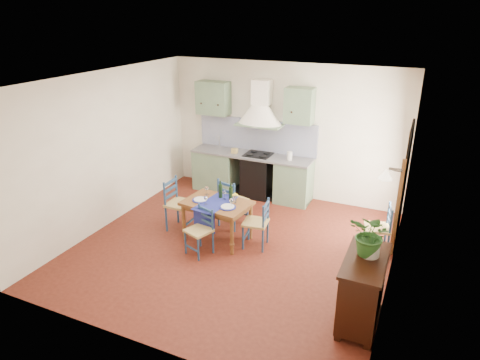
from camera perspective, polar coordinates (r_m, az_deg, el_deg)
name	(u,v)px	position (r m, az deg, el deg)	size (l,w,h in m)	color
floor	(233,247)	(7.35, -0.88, -8.90)	(5.00, 5.00, 0.00)	#42160E
back_wall	(259,147)	(9.02, 2.58, 4.36)	(5.00, 0.96, 2.80)	silver
right_wall	(401,193)	(6.46, 20.66, -1.61)	(0.26, 5.00, 2.80)	silver
left_wall	(107,150)	(8.07, -17.26, 3.88)	(0.04, 5.00, 2.80)	silver
ceiling	(232,79)	(6.39, -1.02, 13.29)	(5.00, 5.00, 0.01)	silver
dining_table	(217,206)	(7.30, -3.09, -3.55)	(1.19, 0.92, 1.02)	brown
chair_near	(200,230)	(7.01, -5.34, -6.71)	(0.48, 0.48, 0.80)	navy
chair_far	(232,202)	(7.80, -1.09, -2.92)	(0.54, 0.54, 0.94)	navy
chair_left	(179,204)	(7.78, -8.18, -3.18)	(0.45, 0.45, 0.95)	navy
chair_right	(257,223)	(7.16, 2.33, -5.76)	(0.44, 0.44, 0.85)	navy
chair_spare	(379,228)	(7.34, 18.05, -6.14)	(0.48, 0.48, 0.85)	navy
sideboard	(362,288)	(5.72, 15.97, -13.69)	(0.50, 1.05, 0.94)	black
potted_plant	(372,235)	(5.44, 17.15, -7.04)	(0.50, 0.44, 0.56)	#265620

